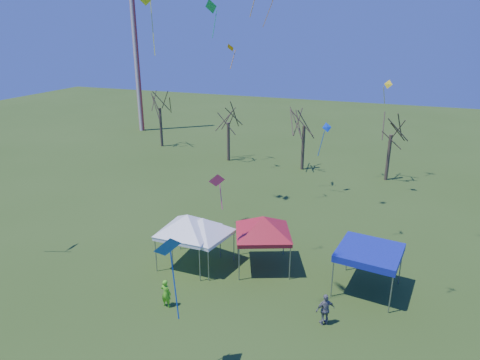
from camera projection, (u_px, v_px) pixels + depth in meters
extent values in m
plane|color=#314D18|center=(244.00, 310.00, 22.55)|extent=(140.00, 140.00, 0.00)
cylinder|color=silver|center=(135.00, 39.00, 57.53)|extent=(0.70, 0.70, 25.00)
cylinder|color=#3D2D21|center=(161.00, 127.00, 52.75)|extent=(0.32, 0.32, 4.78)
cylinder|color=#3D2D21|center=(228.00, 142.00, 47.11)|extent=(0.32, 0.32, 4.28)
cylinder|color=#3D2D21|center=(303.00, 148.00, 44.05)|extent=(0.32, 0.32, 4.64)
cylinder|color=#3D2D21|center=(388.00, 158.00, 41.02)|extent=(0.32, 0.32, 4.49)
cylinder|color=gray|center=(172.00, 254.00, 26.18)|extent=(0.06, 0.06, 1.96)
cylinder|color=gray|center=(199.00, 236.00, 28.36)|extent=(0.06, 0.06, 1.96)
cylinder|color=gray|center=(208.00, 266.00, 24.81)|extent=(0.06, 0.06, 1.96)
cylinder|color=gray|center=(234.00, 247.00, 27.00)|extent=(0.06, 0.06, 1.96)
cube|color=white|center=(203.00, 234.00, 26.22)|extent=(3.46, 3.46, 0.23)
pyramid|color=white|center=(203.00, 218.00, 25.85)|extent=(4.07, 4.07, 0.98)
cylinder|color=gray|center=(156.00, 256.00, 25.77)|extent=(0.06, 0.06, 2.10)
cylinder|color=gray|center=(180.00, 235.00, 28.35)|extent=(0.06, 0.06, 2.10)
cylinder|color=gray|center=(200.00, 265.00, 24.77)|extent=(0.06, 0.06, 2.10)
cylinder|color=gray|center=(220.00, 243.00, 27.35)|extent=(0.06, 0.06, 2.10)
cube|color=white|center=(188.00, 232.00, 26.16)|extent=(3.19, 3.19, 0.25)
pyramid|color=white|center=(187.00, 215.00, 25.76)|extent=(4.45, 4.45, 1.05)
cylinder|color=gray|center=(239.00, 264.00, 24.84)|extent=(0.06, 0.06, 2.12)
cylinder|color=gray|center=(238.00, 240.00, 27.63)|extent=(0.06, 0.06, 2.12)
cylinder|color=gray|center=(290.00, 264.00, 24.91)|extent=(0.06, 0.06, 2.12)
cylinder|color=gray|center=(284.00, 240.00, 27.70)|extent=(0.06, 0.06, 2.12)
cube|color=#B0111C|center=(263.00, 234.00, 25.87)|extent=(4.13, 4.13, 0.25)
pyramid|color=#B0111C|center=(263.00, 216.00, 25.47)|extent=(4.17, 4.17, 1.06)
cylinder|color=gray|center=(332.00, 279.00, 23.30)|extent=(0.07, 0.07, 2.19)
cylinder|color=gray|center=(347.00, 254.00, 25.85)|extent=(0.07, 0.07, 2.19)
cylinder|color=gray|center=(391.00, 295.00, 21.93)|extent=(0.07, 0.07, 2.19)
cylinder|color=gray|center=(400.00, 267.00, 24.47)|extent=(0.07, 0.07, 2.19)
cube|color=#0E1A94|center=(369.00, 254.00, 23.47)|extent=(3.72, 3.72, 0.26)
cube|color=#0E1A94|center=(370.00, 250.00, 23.41)|extent=(3.72, 3.72, 0.13)
imported|color=slate|center=(325.00, 310.00, 21.19)|extent=(1.05, 0.92, 1.70)
imported|color=#5FD622|center=(166.00, 293.00, 22.57)|extent=(0.62, 0.45, 1.61)
cube|color=#FFFC1A|center=(153.00, 28.00, 26.62)|extent=(0.43, 0.55, 3.28)
cube|color=#FFA60D|center=(253.00, 4.00, 30.39)|extent=(0.48, 0.37, 1.84)
cone|color=green|center=(211.00, 6.00, 41.60)|extent=(1.60, 1.08, 1.39)
cube|color=green|center=(215.00, 24.00, 41.95)|extent=(0.26, 0.76, 2.59)
cone|color=orange|center=(231.00, 47.00, 40.40)|extent=(1.11, 0.99, 0.80)
cube|color=orange|center=(233.00, 59.00, 40.53)|extent=(0.38, 0.62, 1.73)
cube|color=orange|center=(268.00, 13.00, 33.24)|extent=(0.86, 0.17, 2.16)
cone|color=yellow|center=(388.00, 84.00, 34.71)|extent=(0.80, 0.58, 0.72)
cube|color=yellow|center=(384.00, 95.00, 35.19)|extent=(0.26, 0.50, 1.47)
cone|color=#F03573|center=(217.00, 180.00, 23.24)|extent=(1.01, 0.95, 0.88)
cube|color=#F03573|center=(221.00, 196.00, 23.63)|extent=(0.34, 0.40, 1.46)
cone|color=blue|center=(167.00, 246.00, 16.48)|extent=(1.24, 1.36, 1.09)
cube|color=blue|center=(175.00, 285.00, 17.20)|extent=(0.40, 0.30, 3.04)
cone|color=blue|center=(327.00, 127.00, 36.44)|extent=(0.96, 0.88, 0.81)
cube|color=blue|center=(321.00, 144.00, 36.80)|extent=(0.60, 0.79, 2.43)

